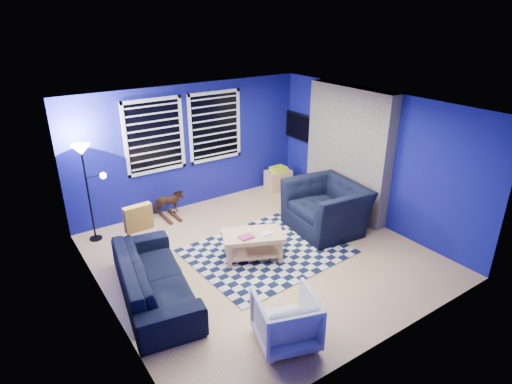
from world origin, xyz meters
TOP-DOWN VIEW (x-y plane):
  - floor at (0.00, 0.00)m, footprint 5.00×5.00m
  - ceiling at (0.00, 0.00)m, footprint 5.00×5.00m
  - wall_back at (0.00, 2.50)m, footprint 5.00×0.00m
  - wall_left at (-2.50, 0.00)m, footprint 0.00×5.00m
  - wall_right at (2.50, 0.00)m, footprint 0.00×5.00m
  - fireplace at (2.36, 0.50)m, footprint 0.65×2.00m
  - window_left at (-0.75, 2.46)m, footprint 1.17×0.06m
  - window_right at (0.55, 2.46)m, footprint 1.17×0.06m
  - tv at (2.45, 2.00)m, footprint 0.07×1.00m
  - rug at (0.14, 0.04)m, footprint 2.62×2.15m
  - sofa at (-1.90, -0.06)m, footprint 2.34×1.23m
  - armchair_big at (1.53, 0.11)m, footprint 1.48×1.33m
  - armchair_bent at (-0.91, -1.81)m, footprint 0.91×0.93m
  - rocking_horse at (-0.71, 2.17)m, footprint 0.37×0.63m
  - coffee_table at (-0.18, -0.00)m, footprint 1.12×0.91m
  - cabinet at (1.93, 2.11)m, footprint 0.57×0.40m
  - floor_lamp at (-2.13, 2.12)m, footprint 0.48×0.29m
  - throw_pillow at (-1.75, 0.82)m, footprint 0.44×0.15m

SIDE VIEW (x-z plane):
  - floor at x=0.00m, z-range 0.00..0.00m
  - rug at x=0.14m, z-range 0.00..0.02m
  - cabinet at x=1.93m, z-range -0.03..0.52m
  - rocking_horse at x=-0.71m, z-range 0.07..0.57m
  - sofa at x=-1.90m, z-range 0.00..0.65m
  - armchair_bent at x=-0.91m, z-range 0.00..0.67m
  - coffee_table at x=-0.18m, z-range 0.09..0.58m
  - armchair_big at x=1.53m, z-range 0.00..0.88m
  - throw_pillow at x=-1.75m, z-range 0.65..1.06m
  - fireplace at x=2.36m, z-range -0.05..2.45m
  - wall_back at x=0.00m, z-range -1.25..3.75m
  - wall_left at x=-2.50m, z-range -1.25..3.75m
  - wall_right at x=2.50m, z-range -1.25..3.75m
  - tv at x=2.45m, z-range 1.11..1.69m
  - floor_lamp at x=-2.13m, z-range 0.56..2.32m
  - window_left at x=-0.75m, z-range 0.89..2.31m
  - window_right at x=0.55m, z-range 0.89..2.31m
  - ceiling at x=0.00m, z-range 2.50..2.50m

